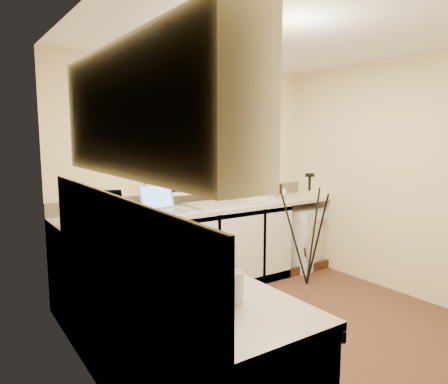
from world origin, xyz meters
TOP-DOWN VIEW (x-y plane):
  - floor at (0.00, 0.00)m, footprint 3.20×3.20m
  - ceiling at (0.00, 0.00)m, footprint 3.20×3.20m
  - wall_back at (0.00, 1.50)m, footprint 3.20×0.00m
  - wall_left at (-1.60, 0.00)m, footprint 0.00×3.00m
  - wall_right at (1.60, 0.00)m, footprint 0.00×3.00m
  - base_cabinet_back at (-0.33, 1.20)m, footprint 2.55×0.60m
  - base_cabinet_left at (-1.30, -0.30)m, footprint 0.54×2.40m
  - worktop_back at (0.00, 1.20)m, footprint 3.20×0.60m
  - worktop_left at (-1.30, -0.30)m, footprint 0.60×2.40m
  - upper_cabinet at (-1.44, -0.45)m, footprint 0.28×1.90m
  - splashback_left at (-1.59, -0.30)m, footprint 0.02×2.40m
  - splashback_back at (0.00, 1.49)m, footprint 3.20×0.02m
  - window_glass at (0.20, 1.49)m, footprint 1.50×0.02m
  - window_blind at (0.20, 1.46)m, footprint 1.50×0.02m
  - windowsill at (0.20, 1.43)m, footprint 1.60×0.14m
  - sink at (0.20, 1.20)m, footprint 0.82×0.46m
  - faucet at (0.20, 1.38)m, footprint 0.03×0.03m
  - washing_machine at (1.30, 1.16)m, footprint 0.68×0.67m
  - laptop at (-0.56, 1.19)m, footprint 0.40×0.39m
  - kettle at (-1.20, 0.51)m, footprint 0.16×0.16m
  - dish_rack at (0.72, 1.25)m, footprint 0.43×0.38m
  - tripod at (0.96, 0.65)m, footprint 0.82×0.82m
  - glass_jug at (-1.27, -1.06)m, footprint 0.10×0.10m
  - steel_jar at (-1.39, -0.43)m, footprint 0.09×0.09m
  - microwave at (-1.33, 0.72)m, footprint 0.51×0.62m
  - plant_a at (-0.37, 1.41)m, footprint 0.12×0.09m
  - plant_b at (-0.11, 1.42)m, footprint 0.17×0.14m
  - plant_c at (0.19, 1.41)m, footprint 0.18×0.18m
  - plant_d at (0.53, 1.39)m, footprint 0.20×0.18m
  - soap_bottle_green at (0.78, 1.41)m, footprint 0.10×0.10m
  - soap_bottle_clear at (0.97, 1.42)m, footprint 0.08×0.08m
  - cup_back at (1.14, 1.29)m, footprint 0.16×0.16m
  - cup_left at (-1.26, -0.82)m, footprint 0.10×0.10m

SIDE VIEW (x-z plane):
  - floor at x=0.00m, z-range 0.00..0.00m
  - washing_machine at x=1.30m, z-range 0.00..0.76m
  - base_cabinet_back at x=-0.33m, z-range 0.00..0.86m
  - base_cabinet_left at x=-1.30m, z-range 0.00..0.86m
  - tripod at x=0.96m, z-range 0.00..1.25m
  - worktop_back at x=0.00m, z-range 0.86..0.90m
  - worktop_left at x=-1.30m, z-range 0.86..0.90m
  - sink at x=0.20m, z-range 0.90..0.93m
  - dish_rack at x=0.72m, z-range 0.90..0.95m
  - cup_left at x=-1.26m, z-range 0.90..0.98m
  - cup_back at x=1.14m, z-range 0.90..1.00m
  - steel_jar at x=-1.39m, z-range 0.90..1.02m
  - splashback_back at x=0.00m, z-range 0.90..1.04m
  - laptop at x=-0.56m, z-range 0.84..1.11m
  - glass_jug at x=-1.27m, z-range 0.90..1.04m
  - kettle at x=-1.20m, z-range 0.90..1.11m
  - faucet at x=0.20m, z-range 0.90..1.14m
  - windowsill at x=0.20m, z-range 1.02..1.05m
  - microwave at x=-1.33m, z-range 0.90..1.20m
  - splashback_left at x=-1.59m, z-range 0.90..1.35m
  - soap_bottle_clear at x=0.97m, z-range 1.05..1.22m
  - plant_d at x=0.53m, z-range 1.05..1.25m
  - plant_a at x=-0.37m, z-range 1.05..1.26m
  - plant_c at x=0.19m, z-range 1.05..1.30m
  - soap_bottle_green at x=0.78m, z-range 1.05..1.30m
  - plant_b at x=-0.11m, z-range 1.05..1.32m
  - wall_back at x=0.00m, z-range -0.38..2.83m
  - wall_left at x=-1.60m, z-range -0.27..2.73m
  - wall_right at x=1.60m, z-range -0.27..2.73m
  - window_glass at x=0.20m, z-range 1.05..2.05m
  - upper_cabinet at x=-1.44m, z-range 1.45..2.15m
  - window_blind at x=0.20m, z-range 1.80..2.05m
  - ceiling at x=0.00m, z-range 2.45..2.45m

